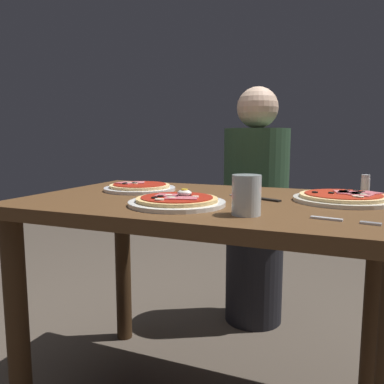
# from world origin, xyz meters

# --- Properties ---
(dining_table) EXTENTS (1.17, 0.74, 0.74)m
(dining_table) POSITION_xyz_m (0.00, 0.00, 0.61)
(dining_table) COLOR brown
(dining_table) RESTS_ON ground
(pizza_foreground) EXTENTS (0.28, 0.28, 0.05)m
(pizza_foreground) POSITION_xyz_m (-0.04, -0.15, 0.75)
(pizza_foreground) COLOR white
(pizza_foreground) RESTS_ON dining_table
(pizza_across_left) EXTENTS (0.30, 0.30, 0.03)m
(pizza_across_left) POSITION_xyz_m (0.41, 0.10, 0.75)
(pizza_across_left) COLOR silver
(pizza_across_left) RESTS_ON dining_table
(pizza_across_right) EXTENTS (0.27, 0.27, 0.03)m
(pizza_across_right) POSITION_xyz_m (-0.31, 0.09, 0.75)
(pizza_across_right) COLOR white
(pizza_across_right) RESTS_ON dining_table
(water_glass_near) EXTENTS (0.07, 0.07, 0.10)m
(water_glass_near) POSITION_xyz_m (0.18, -0.22, 0.78)
(water_glass_near) COLOR silver
(water_glass_near) RESTS_ON dining_table
(fork) EXTENTS (0.16, 0.04, 0.00)m
(fork) POSITION_xyz_m (0.40, -0.21, 0.74)
(fork) COLOR silver
(fork) RESTS_ON dining_table
(knife) EXTENTS (0.19, 0.10, 0.01)m
(knife) POSITION_xyz_m (0.15, 0.05, 0.74)
(knife) COLOR silver
(knife) RESTS_ON dining_table
(salt_shaker) EXTENTS (0.03, 0.03, 0.07)m
(salt_shaker) POSITION_xyz_m (0.47, 0.32, 0.77)
(salt_shaker) COLOR white
(salt_shaker) RESTS_ON dining_table
(diner_person) EXTENTS (0.32, 0.32, 1.18)m
(diner_person) POSITION_xyz_m (-0.01, 0.72, 0.56)
(diner_person) COLOR black
(diner_person) RESTS_ON ground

